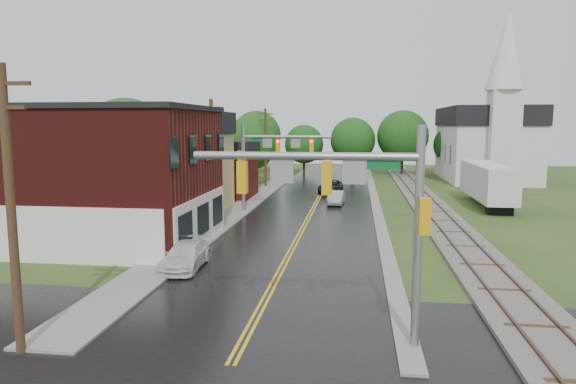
% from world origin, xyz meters
% --- Properties ---
extents(ground, '(160.00, 160.00, 0.00)m').
position_xyz_m(ground, '(0.00, 0.00, 0.00)').
color(ground, '#2E4319').
rests_on(ground, ground).
extents(main_road, '(10.00, 90.00, 0.02)m').
position_xyz_m(main_road, '(0.00, 30.00, 0.00)').
color(main_road, black).
rests_on(main_road, ground).
extents(cross_road, '(60.00, 9.00, 0.02)m').
position_xyz_m(cross_road, '(0.00, 2.00, 0.00)').
color(cross_road, black).
rests_on(cross_road, ground).
extents(curb_right, '(0.80, 70.00, 0.12)m').
position_xyz_m(curb_right, '(5.40, 35.00, 0.00)').
color(curb_right, gray).
rests_on(curb_right, ground).
extents(sidewalk_left, '(2.40, 50.00, 0.12)m').
position_xyz_m(sidewalk_left, '(-6.20, 25.00, 0.00)').
color(sidewalk_left, gray).
rests_on(sidewalk_left, ground).
extents(brick_building, '(14.30, 10.30, 8.30)m').
position_xyz_m(brick_building, '(-12.48, 15.00, 4.15)').
color(brick_building, '#4B1210').
rests_on(brick_building, ground).
extents(yellow_house, '(8.00, 7.00, 6.40)m').
position_xyz_m(yellow_house, '(-11.00, 26.00, 3.20)').
color(yellow_house, tan).
rests_on(yellow_house, ground).
extents(darkred_building, '(7.00, 6.00, 4.40)m').
position_xyz_m(darkred_building, '(-10.00, 35.00, 2.20)').
color(darkred_building, '#3F0F0C').
rests_on(darkred_building, ground).
extents(church, '(10.40, 18.40, 20.00)m').
position_xyz_m(church, '(20.00, 53.74, 5.83)').
color(church, silver).
rests_on(church, ground).
extents(railroad, '(3.20, 80.00, 0.30)m').
position_xyz_m(railroad, '(10.00, 35.00, 0.11)').
color(railroad, '#59544C').
rests_on(railroad, ground).
extents(traffic_signal_near, '(7.34, 0.30, 7.20)m').
position_xyz_m(traffic_signal_near, '(3.47, 2.00, 4.97)').
color(traffic_signal_near, gray).
rests_on(traffic_signal_near, ground).
extents(traffic_signal_far, '(7.34, 0.43, 7.20)m').
position_xyz_m(traffic_signal_far, '(-3.47, 27.00, 4.97)').
color(traffic_signal_far, gray).
rests_on(traffic_signal_far, ground).
extents(utility_pole_a, '(1.80, 0.28, 9.00)m').
position_xyz_m(utility_pole_a, '(-6.80, 0.00, 4.72)').
color(utility_pole_a, '#382616').
rests_on(utility_pole_a, ground).
extents(utility_pole_b, '(1.80, 0.28, 9.00)m').
position_xyz_m(utility_pole_b, '(-6.80, 22.00, 4.72)').
color(utility_pole_b, '#382616').
rests_on(utility_pole_b, ground).
extents(utility_pole_c, '(1.80, 0.28, 9.00)m').
position_xyz_m(utility_pole_c, '(-6.80, 44.00, 4.72)').
color(utility_pole_c, '#382616').
rests_on(utility_pole_c, ground).
extents(tree_left_a, '(6.80, 6.80, 8.67)m').
position_xyz_m(tree_left_a, '(-19.85, 21.90, 5.11)').
color(tree_left_a, black).
rests_on(tree_left_a, ground).
extents(tree_left_b, '(7.60, 7.60, 9.69)m').
position_xyz_m(tree_left_b, '(-17.85, 31.90, 5.72)').
color(tree_left_b, black).
rests_on(tree_left_b, ground).
extents(tree_left_c, '(6.00, 6.00, 7.65)m').
position_xyz_m(tree_left_c, '(-13.85, 39.90, 4.51)').
color(tree_left_c, black).
rests_on(tree_left_c, ground).
extents(tree_left_e, '(6.40, 6.40, 8.16)m').
position_xyz_m(tree_left_e, '(-8.85, 45.90, 4.81)').
color(tree_left_e, black).
rests_on(tree_left_e, ground).
extents(suv_dark, '(2.55, 5.08, 1.38)m').
position_xyz_m(suv_dark, '(0.95, 39.52, 0.69)').
color(suv_dark, black).
rests_on(suv_dark, ground).
extents(sedan_silver, '(1.53, 3.81, 1.23)m').
position_xyz_m(sedan_silver, '(1.85, 31.73, 0.62)').
color(sedan_silver, '#A3A4A8').
rests_on(sedan_silver, ground).
extents(pickup_white, '(1.93, 4.47, 1.28)m').
position_xyz_m(pickup_white, '(-4.80, 10.00, 0.64)').
color(pickup_white, silver).
rests_on(pickup_white, ground).
extents(semi_trailer, '(2.67, 11.70, 3.72)m').
position_xyz_m(semi_trailer, '(15.08, 32.63, 2.22)').
color(semi_trailer, black).
rests_on(semi_trailer, ground).
extents(construction_barrel, '(0.72, 0.72, 0.97)m').
position_xyz_m(construction_barrel, '(-5.00, 10.00, 0.49)').
color(construction_barrel, orange).
rests_on(construction_barrel, ground).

